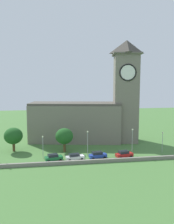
# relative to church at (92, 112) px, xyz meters

# --- Properties ---
(ground_plane) EXTENTS (200.00, 200.00, 0.00)m
(ground_plane) POSITION_rel_church_xyz_m (-5.15, -5.08, -10.17)
(ground_plane) COLOR #477538
(church) EXTENTS (38.15, 16.57, 33.93)m
(church) POSITION_rel_church_xyz_m (0.00, 0.00, 0.00)
(church) COLOR slate
(church) RESTS_ON ground
(quay_barrier) EXTENTS (55.91, 0.70, 0.90)m
(quay_barrier) POSITION_rel_church_xyz_m (-5.15, -22.16, -9.72)
(quay_barrier) COLOR gray
(quay_barrier) RESTS_ON ground
(car_green) EXTENTS (4.79, 2.95, 1.80)m
(car_green) POSITION_rel_church_xyz_m (-13.34, -18.97, -9.26)
(car_green) COLOR #1E6B38
(car_green) RESTS_ON ground
(car_white) EXTENTS (5.00, 2.69, 1.68)m
(car_white) POSITION_rel_church_xyz_m (-7.84, -19.10, -9.32)
(car_white) COLOR silver
(car_white) RESTS_ON ground
(car_blue) EXTENTS (4.91, 2.58, 1.88)m
(car_blue) POSITION_rel_church_xyz_m (-1.68, -18.91, -9.22)
(car_blue) COLOR #233D9E
(car_blue) RESTS_ON ground
(car_red) EXTENTS (4.96, 2.89, 1.89)m
(car_red) POSITION_rel_church_xyz_m (5.53, -19.20, -9.22)
(car_red) COLOR red
(car_red) RESTS_ON ground
(streetlamp_west_mid) EXTENTS (0.44, 0.44, 6.16)m
(streetlamp_west_mid) POSITION_rel_church_xyz_m (-16.06, -16.66, -5.98)
(streetlamp_west_mid) COLOR #9EA0A5
(streetlamp_west_mid) RESTS_ON ground
(streetlamp_central) EXTENTS (0.44, 0.44, 7.07)m
(streetlamp_central) POSITION_rel_church_xyz_m (-4.02, -16.51, -5.45)
(streetlamp_central) COLOR #9EA0A5
(streetlamp_central) RESTS_ON ground
(streetlamp_east_mid) EXTENTS (0.44, 0.44, 7.44)m
(streetlamp_east_mid) POSITION_rel_church_xyz_m (8.41, -17.38, -5.25)
(streetlamp_east_mid) COLOR #9EA0A5
(streetlamp_east_mid) RESTS_ON ground
(streetlamp_east_end) EXTENTS (0.44, 0.44, 5.99)m
(streetlamp_east_end) POSITION_rel_church_xyz_m (17.94, -16.20, -6.08)
(streetlamp_east_end) COLOR #9EA0A5
(streetlamp_east_end) RESTS_ON ground
(tree_by_tower) EXTENTS (5.36, 5.36, 7.04)m
(tree_by_tower) POSITION_rel_church_xyz_m (-24.80, -8.67, -5.58)
(tree_by_tower) COLOR brown
(tree_by_tower) RESTS_ON ground
(tree_churchyard) EXTENTS (5.15, 5.15, 7.02)m
(tree_churchyard) POSITION_rel_church_xyz_m (-10.08, -11.60, -5.51)
(tree_churchyard) COLOR brown
(tree_churchyard) RESTS_ON ground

